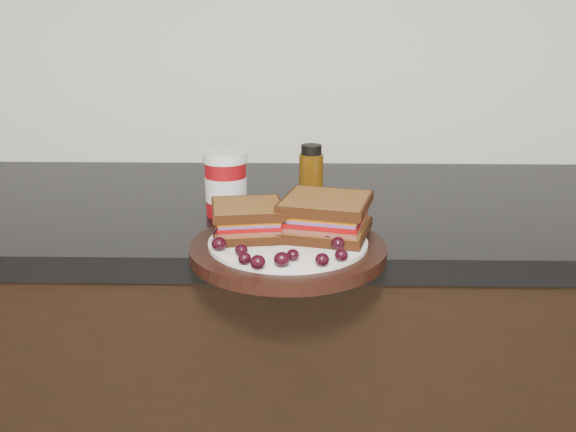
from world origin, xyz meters
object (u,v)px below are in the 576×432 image
(plate, at_px, (288,250))
(oil_bottle, at_px, (311,178))
(condiment_jar, at_px, (226,184))
(sandwich_left, at_px, (248,220))

(plate, xyz_separation_m, oil_bottle, (0.04, 0.22, 0.05))
(plate, height_order, oil_bottle, oil_bottle)
(plate, bearing_deg, condiment_jar, 119.39)
(sandwich_left, bearing_deg, condiment_jar, 97.72)
(sandwich_left, bearing_deg, plate, -28.48)
(oil_bottle, bearing_deg, sandwich_left, -115.29)
(sandwich_left, xyz_separation_m, oil_bottle, (0.09, 0.20, 0.01))
(condiment_jar, bearing_deg, oil_bottle, 10.01)
(sandwich_left, height_order, oil_bottle, oil_bottle)
(condiment_jar, distance_m, oil_bottle, 0.15)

